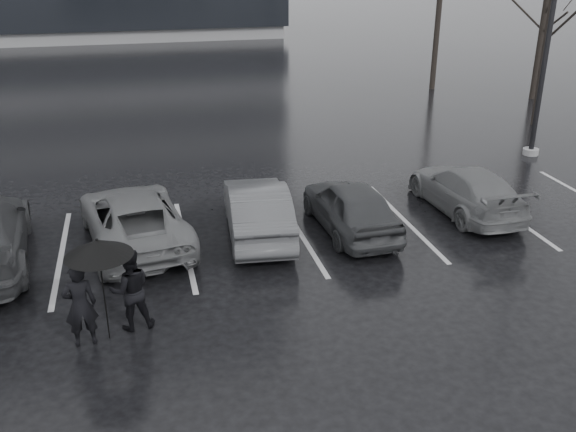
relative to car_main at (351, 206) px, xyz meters
The scene contains 12 objects.
ground 2.98m from the car_main, 129.12° to the right, with size 160.00×160.00×0.00m, color black.
car_main is the anchor object (origin of this frame).
car_west_a 2.28m from the car_main, behind, with size 1.40×4.02×1.32m, color #303033.
car_west_b 5.18m from the car_main, behind, with size 2.12×4.59×1.28m, color #49494B.
car_east 3.38m from the car_main, ahead, with size 1.67×4.11×1.19m, color #49494B.
pedestrian_left 7.06m from the car_main, 150.29° to the right, with size 0.57×0.38×1.57m, color black.
pedestrian_right 6.15m from the car_main, 149.11° to the right, with size 0.77×0.60×1.58m, color black.
umbrella 6.76m from the car_main, 149.11° to the right, with size 1.17×1.17×1.98m.
lamp_post 9.69m from the car_main, 29.17° to the left, with size 0.51×0.51×9.33m.
stall_stripes 2.72m from the car_main, behind, with size 19.72×5.00×0.00m.
tree_east 13.21m from the car_main, 37.30° to the left, with size 0.26×0.26×8.00m, color black.
tree_ne 17.51m from the car_main, 42.84° to the left, with size 0.26×0.26×7.00m, color black.
Camera 1 is at (-3.05, -11.40, 6.59)m, focal length 40.00 mm.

